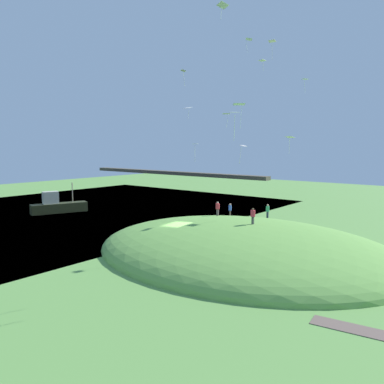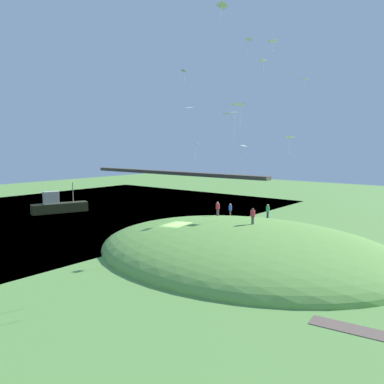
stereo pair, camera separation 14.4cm
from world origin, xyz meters
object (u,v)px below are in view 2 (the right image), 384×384
Objects in this scene: kite_6 at (184,72)px; boat_on_lake at (58,206)px; kite_8 at (262,61)px; mooring_post at (190,229)px; person_with_child at (230,208)px; kite_11 at (249,40)px; kite_7 at (243,147)px; kite_4 at (234,115)px; kite_3 at (305,80)px; kite_12 at (239,106)px; person_near_shore at (268,209)px; kite_9 at (272,42)px; kite_10 at (227,114)px; kite_0 at (188,108)px; person_walking_path at (218,207)px; person_on_hilltop at (253,214)px; kite_1 at (195,146)px; kite_2 at (290,138)px; kite_5 at (222,5)px.

boat_on_lake is at bearing -173.38° from kite_6.
mooring_post is (-6.24, -5.42, -19.42)m from kite_8.
kite_11 is at bearing 45.49° from person_with_child.
kite_4 is at bearing -61.18° from kite_7.
kite_3 reaches higher than kite_12.
person_near_shore is 0.80× the size of kite_7.
kite_10 is (-4.70, -2.35, -8.23)m from kite_9.
kite_0 reaches higher than kite_7.
person_with_child is 20.32m from kite_12.
person_walking_path is at bearing -153.42° from kite_3.
kite_3 is at bearing -6.72° from person_on_hilltop.
kite_12 is at bearing -52.53° from kite_10.
kite_12 reaches higher than kite_1.
kite_11 reaches higher than kite_10.
kite_7 is (-4.21, 4.83, 6.60)m from person_on_hilltop.
kite_2 is 0.99× the size of kite_12.
kite_9 is at bearing 22.69° from person_on_hilltop.
person_with_child is at bearing 49.05° from person_on_hilltop.
kite_9 reaches higher than kite_4.
person_near_shore is 0.80× the size of kite_1.
kite_2 is at bearing 56.49° from kite_11.
person_walking_path is at bearing 40.86° from mooring_post.
kite_1 is at bearing -121.89° from kite_10.
kite_10 reaches higher than kite_1.
person_walking_path is 0.84× the size of kite_2.
boat_on_lake is 5.87× the size of kite_11.
kite_8 is at bearing 28.44° from person_on_hilltop.
boat_on_lake is 40.78m from kite_4.
person_with_child reaches higher than mooring_post.
kite_12 is (6.20, -10.86, 3.39)m from kite_7.
person_with_child is at bearing -166.49° from kite_9.
kite_3 reaches higher than mooring_post.
kite_10 reaches higher than kite_4.
kite_12 is (9.78, -13.86, 11.19)m from person_with_child.
person_walking_path is 0.78× the size of kite_7.
boat_on_lake is at bearing 93.99° from person_on_hilltop.
kite_0 reaches higher than kite_2.
kite_0 is 0.97× the size of kite_3.
kite_9 is (3.92, 5.17, 19.21)m from person_walking_path.
person_walking_path is at bearing -74.57° from kite_10.
kite_1 is 9.91m from mooring_post.
kite_4 is at bearing -155.41° from person_on_hilltop.
kite_8 is (-0.48, -1.20, 17.21)m from person_near_shore.
kite_5 is at bearing -97.98° from kite_2.
person_near_shore is 11.58m from kite_1.
kite_11 is 13.45m from kite_12.
kite_7 is at bearing -150.73° from kite_3.
kite_12 is 18.97m from mooring_post.
kite_1 reaches higher than person_walking_path.
kite_7 reaches higher than mooring_post.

